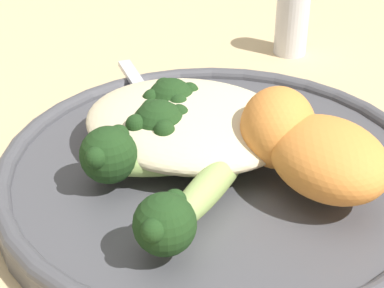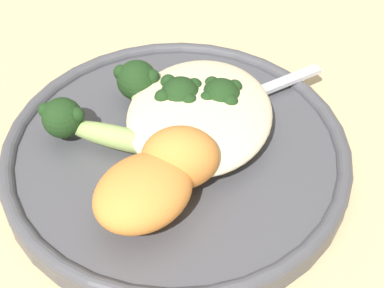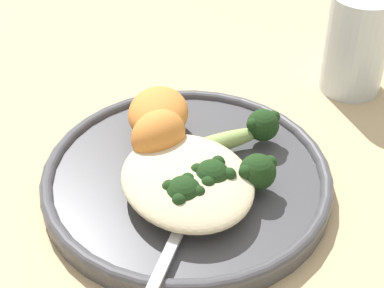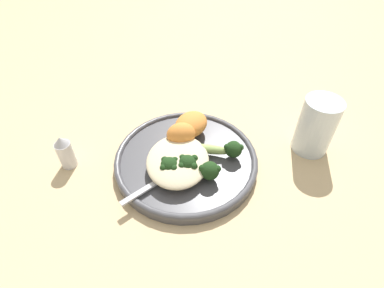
{
  "view_description": "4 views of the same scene",
  "coord_description": "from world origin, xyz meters",
  "px_view_note": "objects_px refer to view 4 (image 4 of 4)",
  "views": [
    {
      "loc": [
        0.13,
        -0.28,
        0.23
      ],
      "look_at": [
        0.01,
        0.0,
        0.04
      ],
      "focal_mm": 60.0,
      "sensor_mm": 36.0,
      "label": 1
    },
    {
      "loc": [
        0.34,
        0.1,
        0.36
      ],
      "look_at": [
        0.04,
        0.03,
        0.04
      ],
      "focal_mm": 60.0,
      "sensor_mm": 36.0,
      "label": 2
    },
    {
      "loc": [
        -0.36,
        0.23,
        0.4
      ],
      "look_at": [
        0.01,
        0.01,
        0.06
      ],
      "focal_mm": 60.0,
      "sensor_mm": 36.0,
      "label": 3
    },
    {
      "loc": [
        -0.36,
        -0.01,
        0.42
      ],
      "look_at": [
        0.01,
        0.01,
        0.06
      ],
      "focal_mm": 28.0,
      "sensor_mm": 36.0,
      "label": 4
    }
  ],
  "objects_px": {
    "spoon": "(163,178)",
    "broccoli_stalk_3": "(221,149)",
    "broccoli_stalk_0": "(174,160)",
    "plate": "(186,160)",
    "water_glass": "(316,126)",
    "broccoli_stalk_1": "(187,160)",
    "broccoli_stalk_2": "(201,163)",
    "sweet_potato_chunk_0": "(191,124)",
    "salt_shaker": "(65,152)",
    "quinoa_mound": "(178,160)",
    "sweet_potato_chunk_1": "(181,134)"
  },
  "relations": [
    {
      "from": "spoon",
      "to": "broccoli_stalk_3",
      "type": "bearing_deg",
      "value": 170.5
    },
    {
      "from": "broccoli_stalk_0",
      "to": "spoon",
      "type": "relative_size",
      "value": 0.99
    },
    {
      "from": "plate",
      "to": "water_glass",
      "type": "height_order",
      "value": "water_glass"
    },
    {
      "from": "broccoli_stalk_1",
      "to": "broccoli_stalk_2",
      "type": "bearing_deg",
      "value": 74.37
    },
    {
      "from": "broccoli_stalk_0",
      "to": "broccoli_stalk_3",
      "type": "distance_m",
      "value": 0.09
    },
    {
      "from": "broccoli_stalk_1",
      "to": "broccoli_stalk_2",
      "type": "height_order",
      "value": "same"
    },
    {
      "from": "broccoli_stalk_0",
      "to": "spoon",
      "type": "height_order",
      "value": "broccoli_stalk_0"
    },
    {
      "from": "water_glass",
      "to": "broccoli_stalk_1",
      "type": "bearing_deg",
      "value": 108.91
    },
    {
      "from": "sweet_potato_chunk_0",
      "to": "salt_shaker",
      "type": "bearing_deg",
      "value": 109.38
    },
    {
      "from": "broccoli_stalk_2",
      "to": "broccoli_stalk_3",
      "type": "relative_size",
      "value": 0.92
    },
    {
      "from": "spoon",
      "to": "salt_shaker",
      "type": "xyz_separation_m",
      "value": [
        0.04,
        0.18,
        0.01
      ]
    },
    {
      "from": "broccoli_stalk_1",
      "to": "broccoli_stalk_2",
      "type": "distance_m",
      "value": 0.03
    },
    {
      "from": "broccoli_stalk_0",
      "to": "quinoa_mound",
      "type": "bearing_deg",
      "value": 125.74
    },
    {
      "from": "broccoli_stalk_0",
      "to": "broccoli_stalk_2",
      "type": "xyz_separation_m",
      "value": [
        -0.0,
        -0.05,
        -0.0
      ]
    },
    {
      "from": "sweet_potato_chunk_1",
      "to": "spoon",
      "type": "distance_m",
      "value": 0.09
    },
    {
      "from": "sweet_potato_chunk_0",
      "to": "water_glass",
      "type": "bearing_deg",
      "value": -92.43
    },
    {
      "from": "quinoa_mound",
      "to": "spoon",
      "type": "relative_size",
      "value": 1.34
    },
    {
      "from": "salt_shaker",
      "to": "water_glass",
      "type": "bearing_deg",
      "value": -81.46
    },
    {
      "from": "sweet_potato_chunk_1",
      "to": "water_glass",
      "type": "distance_m",
      "value": 0.25
    },
    {
      "from": "water_glass",
      "to": "sweet_potato_chunk_0",
      "type": "bearing_deg",
      "value": 87.57
    },
    {
      "from": "plate",
      "to": "broccoli_stalk_2",
      "type": "relative_size",
      "value": 2.53
    },
    {
      "from": "broccoli_stalk_0",
      "to": "sweet_potato_chunk_0",
      "type": "distance_m",
      "value": 0.09
    },
    {
      "from": "sweet_potato_chunk_1",
      "to": "spoon",
      "type": "bearing_deg",
      "value": 164.73
    },
    {
      "from": "plate",
      "to": "broccoli_stalk_2",
      "type": "xyz_separation_m",
      "value": [
        -0.03,
        -0.03,
        0.02
      ]
    },
    {
      "from": "broccoli_stalk_3",
      "to": "spoon",
      "type": "relative_size",
      "value": 1.18
    },
    {
      "from": "plate",
      "to": "broccoli_stalk_0",
      "type": "distance_m",
      "value": 0.04
    },
    {
      "from": "broccoli_stalk_3",
      "to": "salt_shaker",
      "type": "distance_m",
      "value": 0.28
    },
    {
      "from": "sweet_potato_chunk_1",
      "to": "salt_shaker",
      "type": "distance_m",
      "value": 0.21
    },
    {
      "from": "broccoli_stalk_2",
      "to": "salt_shaker",
      "type": "height_order",
      "value": "salt_shaker"
    },
    {
      "from": "broccoli_stalk_2",
      "to": "spoon",
      "type": "xyz_separation_m",
      "value": [
        -0.03,
        0.06,
        -0.01
      ]
    },
    {
      "from": "plate",
      "to": "broccoli_stalk_2",
      "type": "bearing_deg",
      "value": -134.85
    },
    {
      "from": "sweet_potato_chunk_0",
      "to": "broccoli_stalk_0",
      "type": "bearing_deg",
      "value": 164.41
    },
    {
      "from": "plate",
      "to": "broccoli_stalk_3",
      "type": "xyz_separation_m",
      "value": [
        0.01,
        -0.06,
        0.02
      ]
    },
    {
      "from": "broccoli_stalk_2",
      "to": "broccoli_stalk_3",
      "type": "bearing_deg",
      "value": 99.12
    },
    {
      "from": "sweet_potato_chunk_0",
      "to": "sweet_potato_chunk_1",
      "type": "bearing_deg",
      "value": 152.85
    },
    {
      "from": "water_glass",
      "to": "quinoa_mound",
      "type": "bearing_deg",
      "value": 107.51
    },
    {
      "from": "plate",
      "to": "broccoli_stalk_2",
      "type": "height_order",
      "value": "broccoli_stalk_2"
    },
    {
      "from": "quinoa_mound",
      "to": "broccoli_stalk_1",
      "type": "distance_m",
      "value": 0.02
    },
    {
      "from": "broccoli_stalk_0",
      "to": "salt_shaker",
      "type": "relative_size",
      "value": 1.38
    },
    {
      "from": "sweet_potato_chunk_0",
      "to": "spoon",
      "type": "height_order",
      "value": "sweet_potato_chunk_0"
    },
    {
      "from": "spoon",
      "to": "salt_shaker",
      "type": "height_order",
      "value": "salt_shaker"
    },
    {
      "from": "plate",
      "to": "broccoli_stalk_1",
      "type": "height_order",
      "value": "broccoli_stalk_1"
    },
    {
      "from": "salt_shaker",
      "to": "broccoli_stalk_1",
      "type": "bearing_deg",
      "value": -93.2
    },
    {
      "from": "quinoa_mound",
      "to": "water_glass",
      "type": "xyz_separation_m",
      "value": [
        0.08,
        -0.25,
        0.02
      ]
    },
    {
      "from": "sweet_potato_chunk_1",
      "to": "broccoli_stalk_3",
      "type": "bearing_deg",
      "value": -108.39
    },
    {
      "from": "broccoli_stalk_1",
      "to": "broccoli_stalk_2",
      "type": "relative_size",
      "value": 0.76
    },
    {
      "from": "sweet_potato_chunk_1",
      "to": "water_glass",
      "type": "bearing_deg",
      "value": -84.69
    },
    {
      "from": "broccoli_stalk_2",
      "to": "spoon",
      "type": "relative_size",
      "value": 1.08
    },
    {
      "from": "sweet_potato_chunk_1",
      "to": "broccoli_stalk_1",
      "type": "bearing_deg",
      "value": -166.12
    },
    {
      "from": "salt_shaker",
      "to": "plate",
      "type": "bearing_deg",
      "value": -86.58
    }
  ]
}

